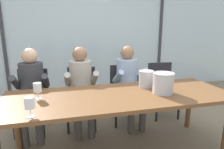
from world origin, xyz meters
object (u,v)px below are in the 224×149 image
at_px(wine_glass_by_left_taster, 30,104).
at_px(person_charcoal_jacket, 32,87).
at_px(chair_near_curtain, 33,95).
at_px(person_beige_jumper, 81,83).
at_px(chair_right_of_center, 162,85).
at_px(chair_center, 124,89).
at_px(ice_bucket_secondary, 146,78).
at_px(wine_glass_near_bucket, 38,88).
at_px(ice_bucket_primary, 163,83).
at_px(person_pale_blue_shirt, 129,80).
at_px(dining_table, 120,100).
at_px(chair_left_of_center, 82,92).

bearing_deg(wine_glass_by_left_taster, person_charcoal_jacket, 97.59).
bearing_deg(chair_near_curtain, person_beige_jumper, -4.02).
relative_size(chair_right_of_center, person_beige_jumper, 0.73).
relative_size(chair_center, ice_bucket_secondary, 4.24).
xyz_separation_m(ice_bucket_secondary, wine_glass_near_bucket, (-1.28, -0.13, 0.01)).
bearing_deg(ice_bucket_primary, ice_bucket_secondary, 106.57).
height_order(chair_right_of_center, wine_glass_by_left_taster, wine_glass_by_left_taster).
distance_m(person_beige_jumper, person_pale_blue_shirt, 0.72).
bearing_deg(chair_right_of_center, person_charcoal_jacket, -171.71).
bearing_deg(chair_center, person_beige_jumper, -165.75).
bearing_deg(person_pale_blue_shirt, chair_center, 99.87).
relative_size(dining_table, chair_right_of_center, 2.89).
xyz_separation_m(chair_right_of_center, person_beige_jumper, (-1.37, -0.17, 0.17)).
bearing_deg(chair_center, wine_glass_near_bucket, -143.32).
relative_size(chair_left_of_center, chair_center, 1.00).
relative_size(chair_near_curtain, chair_center, 1.00).
bearing_deg(chair_near_curtain, person_pale_blue_shirt, 2.15).
height_order(chair_near_curtain, wine_glass_near_bucket, wine_glass_near_bucket).
distance_m(chair_near_curtain, ice_bucket_secondary, 1.64).
relative_size(chair_near_curtain, ice_bucket_secondary, 4.24).
xyz_separation_m(chair_left_of_center, person_pale_blue_shirt, (0.71, -0.12, 0.17)).
bearing_deg(person_charcoal_jacket, person_beige_jumper, -0.68).
bearing_deg(ice_bucket_primary, person_beige_jumper, 136.88).
xyz_separation_m(chair_left_of_center, wine_glass_near_bucket, (-0.52, -0.76, 0.34)).
xyz_separation_m(chair_center, person_pale_blue_shirt, (0.03, -0.13, 0.17)).
xyz_separation_m(chair_near_curtain, person_charcoal_jacket, (0.03, -0.15, 0.17)).
distance_m(chair_left_of_center, chair_right_of_center, 1.36).
relative_size(dining_table, wine_glass_near_bucket, 14.69).
distance_m(chair_right_of_center, wine_glass_by_left_taster, 2.30).
xyz_separation_m(dining_table, chair_center, (0.33, 0.85, -0.15)).
relative_size(dining_table, ice_bucket_secondary, 12.26).
distance_m(person_charcoal_jacket, person_pale_blue_shirt, 1.38).
bearing_deg(ice_bucket_primary, dining_table, 171.51).
distance_m(chair_left_of_center, wine_glass_by_left_taster, 1.35).
bearing_deg(person_charcoal_jacket, dining_table, -35.91).
distance_m(chair_left_of_center, ice_bucket_primary, 1.29).
relative_size(chair_left_of_center, wine_glass_near_bucket, 5.08).
relative_size(chair_right_of_center, person_charcoal_jacket, 0.73).
xyz_separation_m(person_charcoal_jacket, wine_glass_near_bucket, (0.16, -0.65, 0.16)).
distance_m(chair_center, chair_right_of_center, 0.69).
bearing_deg(dining_table, ice_bucket_primary, -8.49).
height_order(ice_bucket_secondary, wine_glass_by_left_taster, ice_bucket_secondary).
distance_m(person_pale_blue_shirt, ice_bucket_primary, 0.83).
bearing_deg(dining_table, chair_center, 68.98).
bearing_deg(chair_right_of_center, person_beige_jumper, -169.41).
bearing_deg(person_pale_blue_shirt, chair_right_of_center, 10.70).
xyz_separation_m(dining_table, ice_bucket_primary, (0.49, -0.07, 0.19)).
bearing_deg(chair_left_of_center, ice_bucket_primary, -38.93).
bearing_deg(chair_center, person_pale_blue_shirt, -72.43).
distance_m(chair_right_of_center, ice_bucket_secondary, 0.97).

